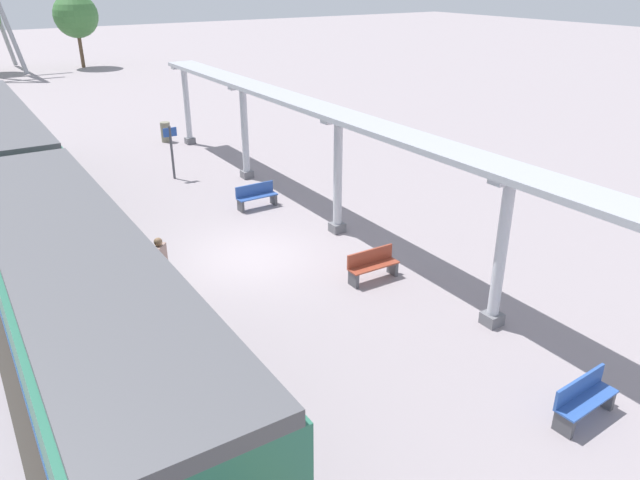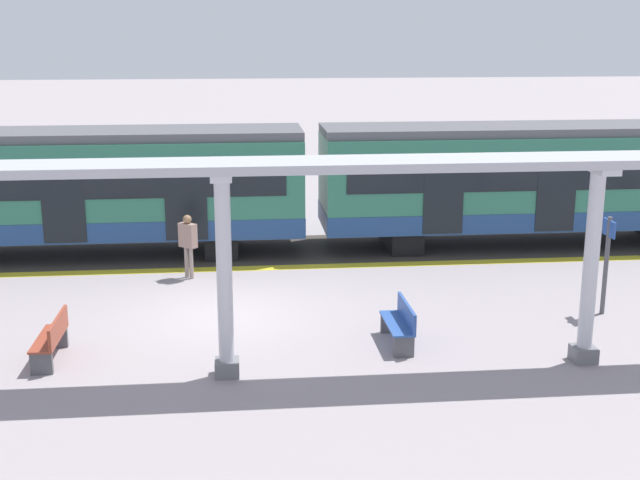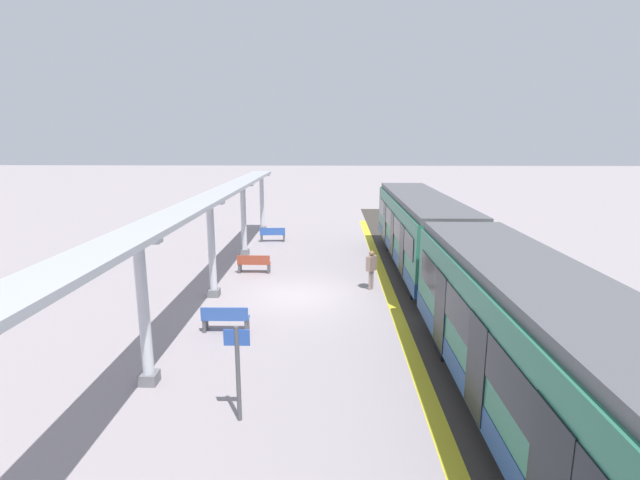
# 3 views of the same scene
# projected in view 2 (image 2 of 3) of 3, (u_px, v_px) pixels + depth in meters

# --- Properties ---
(ground_plane) EXTENTS (176.00, 176.00, 0.00)m
(ground_plane) POSITION_uv_depth(u_px,v_px,m) (222.00, 314.00, 18.41)
(ground_plane) COLOR gray
(tactile_edge_strip) EXTENTS (0.45, 34.46, 0.01)m
(tactile_edge_strip) POSITION_uv_depth(u_px,v_px,m) (224.00, 269.00, 21.86)
(tactile_edge_strip) COLOR gold
(tactile_edge_strip) RESTS_ON ground
(trackbed) EXTENTS (3.20, 46.46, 0.01)m
(trackbed) POSITION_uv_depth(u_px,v_px,m) (225.00, 251.00, 23.62)
(trackbed) COLOR #38332D
(trackbed) RESTS_ON ground
(train_near_carriage) EXTENTS (2.65, 12.62, 3.48)m
(train_near_carriage) POSITION_uv_depth(u_px,v_px,m) (72.00, 191.00, 22.77)
(train_near_carriage) COLOR #2A6C54
(train_near_carriage) RESTS_ON ground
(train_far_carriage) EXTENTS (2.65, 12.62, 3.48)m
(train_far_carriage) POSITION_uv_depth(u_px,v_px,m) (540.00, 182.00, 24.03)
(train_far_carriage) COLOR #2A6C54
(train_far_carriage) RESTS_ON ground
(canopy_pillar_third) EXTENTS (1.10, 0.44, 3.78)m
(canopy_pillar_third) POSITION_uv_depth(u_px,v_px,m) (224.00, 275.00, 14.71)
(canopy_pillar_third) COLOR slate
(canopy_pillar_third) RESTS_ON ground
(canopy_pillar_fourth) EXTENTS (1.10, 0.44, 3.78)m
(canopy_pillar_fourth) POSITION_uv_depth(u_px,v_px,m) (591.00, 265.00, 15.35)
(canopy_pillar_fourth) COLOR slate
(canopy_pillar_fourth) RESTS_ON ground
(canopy_beam) EXTENTS (1.20, 27.36, 0.16)m
(canopy_beam) POSITION_uv_depth(u_px,v_px,m) (213.00, 166.00, 14.22)
(canopy_beam) COLOR #A8AAB2
(canopy_beam) RESTS_ON canopy_pillar_nearest
(bench_mid_platform) EXTENTS (1.51, 0.46, 0.86)m
(bench_mid_platform) POSITION_uv_depth(u_px,v_px,m) (400.00, 323.00, 16.58)
(bench_mid_platform) COLOR #2E529D
(bench_mid_platform) RESTS_ON ground
(bench_far_end) EXTENTS (1.50, 0.45, 0.86)m
(bench_far_end) POSITION_uv_depth(u_px,v_px,m) (53.00, 338.00, 15.78)
(bench_far_end) COLOR #973E29
(bench_far_end) RESTS_ON ground
(platform_info_sign) EXTENTS (0.56, 0.10, 2.20)m
(platform_info_sign) POSITION_uv_depth(u_px,v_px,m) (607.00, 256.00, 18.14)
(platform_info_sign) COLOR #4C4C51
(platform_info_sign) RESTS_ON ground
(passenger_waiting_near_edge) EXTENTS (0.47, 0.49, 1.64)m
(passenger_waiting_near_edge) POSITION_uv_depth(u_px,v_px,m) (188.00, 239.00, 20.85)
(passenger_waiting_near_edge) COLOR gray
(passenger_waiting_near_edge) RESTS_ON ground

